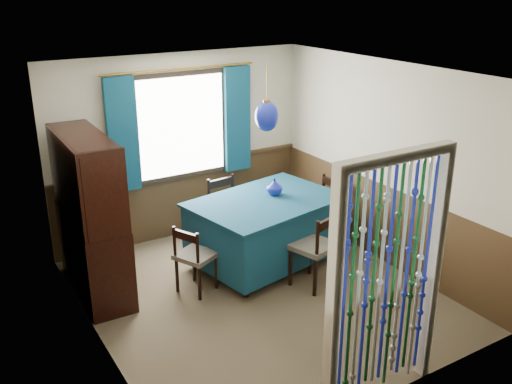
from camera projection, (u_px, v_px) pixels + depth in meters
floor at (259, 294)px, 6.49m from camera, size 4.00×4.00×0.00m
ceiling at (259, 73)px, 5.62m from camera, size 4.00×4.00×0.00m
wall_back at (181, 147)px, 7.65m from camera, size 3.60×0.00×3.60m
wall_front at (394, 268)px, 4.46m from camera, size 3.60×0.00×3.60m
wall_left at (91, 228)px, 5.17m from camera, size 0.00×4.00×4.00m
wall_right at (385, 164)px, 6.93m from camera, size 0.00×4.00×4.00m
wainscot_back at (184, 199)px, 7.90m from camera, size 3.60×0.00×3.60m
wainscot_front at (385, 347)px, 4.73m from camera, size 3.60×0.00×3.60m
wainscot_left at (100, 299)px, 5.44m from camera, size 0.00×4.00×4.00m
wainscot_right at (379, 221)px, 7.19m from camera, size 0.00×4.00×4.00m
window at (181, 126)px, 7.51m from camera, size 1.32×0.12×1.42m
doorway at (386, 287)px, 4.57m from camera, size 1.16×0.12×2.18m
dining_table at (266, 227)px, 7.04m from camera, size 1.96×1.52×0.86m
chair_near at (315, 247)px, 6.52m from camera, size 0.56×0.55×0.92m
chair_far at (228, 211)px, 7.54m from camera, size 0.50×0.48×0.93m
chair_left at (194, 257)px, 6.41m from camera, size 0.52×0.53×0.82m
chair_right at (323, 209)px, 7.63m from camera, size 0.46×0.48×0.90m
sideboard at (92, 240)px, 6.36m from camera, size 0.52×1.42×1.84m
pendant_lamp at (267, 116)px, 6.55m from camera, size 0.28×0.28×0.79m
vase_table at (274, 187)px, 7.04m from camera, size 0.20×0.20×0.19m
bowl_shelf at (102, 194)px, 5.88m from camera, size 0.21×0.21×0.05m
vase_sideboard at (86, 198)px, 6.52m from camera, size 0.22×0.22×0.18m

